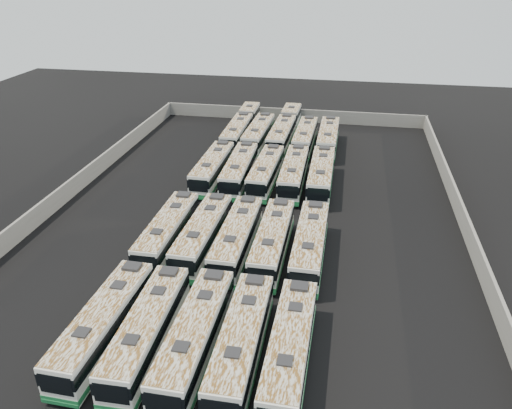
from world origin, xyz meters
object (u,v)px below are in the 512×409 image
at_px(bus_midfront_center, 237,238).
at_px(bus_midback_center, 266,172).
at_px(bus_front_center, 195,336).
at_px(bus_midback_far_left, 213,168).
at_px(bus_midfront_far_left, 168,232).
at_px(bus_back_far_left, 241,127).
at_px(bus_front_left, 148,330).
at_px(bus_front_far_right, 290,349).
at_px(bus_front_right, 242,342).
at_px(bus_midback_right, 294,173).
at_px(bus_back_left, 258,134).
at_px(bus_midfront_right, 272,241).
at_px(bus_midfront_far_right, 310,245).
at_px(bus_midfront_left, 203,234).
at_px(bus_back_center, 285,129).
at_px(bus_back_right, 305,137).
at_px(bus_back_far_right, 328,138).
at_px(bus_midback_left, 239,170).
at_px(bus_midback_far_right, 321,175).
at_px(bus_front_far_left, 104,324).

distance_m(bus_midfront_center, bus_midback_center, 16.66).
height_order(bus_front_center, bus_midback_far_left, bus_front_center).
distance_m(bus_midfront_center, bus_midback_far_left, 17.95).
height_order(bus_midfront_far_left, bus_back_far_left, bus_midfront_far_left).
height_order(bus_front_left, bus_front_far_right, bus_front_left).
relative_size(bus_front_center, bus_front_right, 1.02).
height_order(bus_midback_center, bus_back_far_left, bus_back_far_left).
distance_m(bus_midback_right, bus_back_left, 15.57).
xyz_separation_m(bus_midfront_center, bus_midback_right, (3.46, 16.85, -0.01)).
bearing_deg(bus_midfront_far_left, bus_midfront_right, 0.02).
relative_size(bus_midfront_right, bus_back_far_left, 0.65).
bearing_deg(bus_midfront_far_left, bus_midfront_far_right, 0.09).
relative_size(bus_front_left, bus_front_right, 1.00).
xyz_separation_m(bus_midfront_left, bus_midfront_center, (3.40, -0.13, 0.01)).
xyz_separation_m(bus_front_left, bus_back_far_left, (-3.34, 47.92, -0.01)).
bearing_deg(bus_back_center, bus_back_right, -43.44).
distance_m(bus_front_far_right, bus_back_right, 44.82).
distance_m(bus_front_left, bus_back_far_left, 48.04).
bearing_deg(bus_midfront_right, bus_back_left, 102.78).
relative_size(bus_back_far_left, bus_back_right, 1.57).
bearing_deg(bus_front_far_right, bus_midback_center, 103.08).
height_order(bus_front_left, bus_front_center, bus_front_center).
relative_size(bus_back_center, bus_back_far_right, 1.56).
distance_m(bus_midfront_far_right, bus_midback_far_left, 21.49).
height_order(bus_front_left, bus_midback_left, bus_midback_left).
height_order(bus_midfront_far_left, bus_midfront_center, bus_midfront_center).
xyz_separation_m(bus_front_center, bus_midback_left, (-3.45, 30.51, -0.01)).
distance_m(bus_front_right, bus_midfront_right, 13.89).
bearing_deg(bus_midfront_left, bus_back_far_right, 72.50).
height_order(bus_front_left, bus_midfront_far_left, bus_front_left).
bearing_deg(bus_back_right, bus_front_far_right, -84.80).
xyz_separation_m(bus_front_right, bus_midback_left, (-6.79, 30.41, 0.02)).
relative_size(bus_front_left, bus_midfront_left, 0.99).
height_order(bus_midback_left, bus_back_far_right, bus_midback_left).
bearing_deg(bus_midback_left, bus_midback_far_left, 178.86).
bearing_deg(bus_front_far_right, bus_front_left, -179.57).
bearing_deg(bus_midback_far_right, bus_midfront_center, -112.44).
xyz_separation_m(bus_back_left, bus_back_center, (3.55, 3.47, -0.01)).
relative_size(bus_front_right, bus_midfront_center, 0.99).
xyz_separation_m(bus_front_far_left, bus_back_far_right, (13.81, 44.67, 0.01)).
bearing_deg(bus_midback_left, bus_midfront_center, -79.79).
bearing_deg(bus_front_center, bus_midback_left, 96.69).
xyz_separation_m(bus_front_center, bus_back_left, (-3.56, 44.68, -0.01)).
bearing_deg(bus_back_right, bus_front_left, -97.94).
relative_size(bus_midfront_far_right, bus_midback_far_left, 1.00).
xyz_separation_m(bus_front_far_left, bus_midfront_far_left, (-0.03, 13.89, -0.02)).
bearing_deg(bus_midback_center, bus_midfront_left, -100.14).
height_order(bus_front_far_left, bus_front_center, bus_front_center).
bearing_deg(bus_back_left, bus_back_far_right, 1.89).
bearing_deg(bus_front_center, bus_front_right, 2.05).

